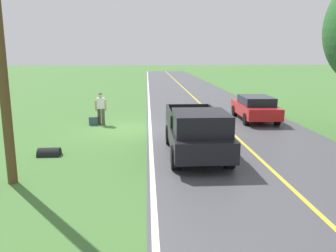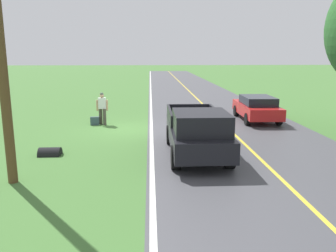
{
  "view_description": "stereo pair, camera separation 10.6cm",
  "coord_description": "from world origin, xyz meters",
  "px_view_note": "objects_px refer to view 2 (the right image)",
  "views": [
    {
      "loc": [
        -1.08,
        17.22,
        3.77
      ],
      "look_at": [
        -1.75,
        6.25,
        1.46
      ],
      "focal_mm": 36.84,
      "sensor_mm": 36.0,
      "label": 1
    },
    {
      "loc": [
        -1.19,
        17.23,
        3.77
      ],
      "look_at": [
        -1.75,
        6.25,
        1.46
      ],
      "focal_mm": 36.84,
      "sensor_mm": 36.0,
      "label": 2
    }
  ],
  "objects_px": {
    "hitchhiker_walking": "(102,107)",
    "pickup_truck_passing": "(197,131)",
    "sedan_near_oncoming": "(257,107)",
    "utility_pole_roadside": "(0,42)",
    "suitcase_carried": "(95,121)"
  },
  "relations": [
    {
      "from": "hitchhiker_walking",
      "to": "pickup_truck_passing",
      "type": "bearing_deg",
      "value": 125.11
    },
    {
      "from": "hitchhiker_walking",
      "to": "pickup_truck_passing",
      "type": "height_order",
      "value": "pickup_truck_passing"
    },
    {
      "from": "suitcase_carried",
      "to": "sedan_near_oncoming",
      "type": "distance_m",
      "value": 9.13
    },
    {
      "from": "hitchhiker_walking",
      "to": "utility_pole_roadside",
      "type": "relative_size",
      "value": 0.21
    },
    {
      "from": "pickup_truck_passing",
      "to": "utility_pole_roadside",
      "type": "relative_size",
      "value": 0.66
    },
    {
      "from": "hitchhiker_walking",
      "to": "sedan_near_oncoming",
      "type": "height_order",
      "value": "hitchhiker_walking"
    },
    {
      "from": "utility_pole_roadside",
      "to": "hitchhiker_walking",
      "type": "bearing_deg",
      "value": -100.25
    },
    {
      "from": "suitcase_carried",
      "to": "utility_pole_roadside",
      "type": "bearing_deg",
      "value": -12.04
    },
    {
      "from": "hitchhiker_walking",
      "to": "utility_pole_roadside",
      "type": "height_order",
      "value": "utility_pole_roadside"
    },
    {
      "from": "pickup_truck_passing",
      "to": "sedan_near_oncoming",
      "type": "relative_size",
      "value": 1.21
    },
    {
      "from": "pickup_truck_passing",
      "to": "utility_pole_roadside",
      "type": "xyz_separation_m",
      "value": [
        5.85,
        2.37,
        3.11
      ]
    },
    {
      "from": "hitchhiker_walking",
      "to": "pickup_truck_passing",
      "type": "relative_size",
      "value": 0.32
    },
    {
      "from": "hitchhiker_walking",
      "to": "sedan_near_oncoming",
      "type": "xyz_separation_m",
      "value": [
        -8.66,
        -0.72,
        -0.23
      ]
    },
    {
      "from": "hitchhiker_walking",
      "to": "sedan_near_oncoming",
      "type": "distance_m",
      "value": 8.69
    },
    {
      "from": "utility_pole_roadside",
      "to": "suitcase_carried",
      "type": "bearing_deg",
      "value": -97.64
    }
  ]
}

